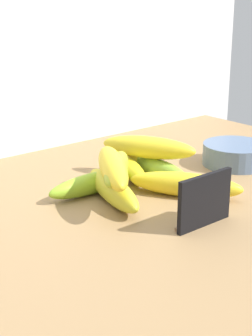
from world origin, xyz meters
TOP-DOWN VIEW (x-y plane):
  - counter_top at (0.00, 0.00)cm, footprint 110.00×76.00cm
  - back_wall at (0.00, 39.00)cm, footprint 130.00×2.00cm
  - chalkboard_sign at (-1.98, -13.29)cm, footprint 11.00×1.80cm
  - fruit_bowl at (25.55, 3.06)cm, footprint 13.48×13.48cm
  - banana_0 at (7.81, 8.11)cm, footprint 4.43×15.42cm
  - banana_1 at (10.91, 15.57)cm, footprint 18.86×11.01cm
  - banana_2 at (-7.20, 8.83)cm, footprint 17.92×3.78cm
  - banana_3 at (3.88, 11.86)cm, footprint 10.38×19.04cm
  - banana_4 at (-6.65, 3.46)cm, footprint 9.89×20.27cm
  - banana_5 at (4.75, -2.84)cm, footprint 14.76×19.19cm
  - banana_6 at (-7.19, 2.73)cm, footprint 14.24×19.68cm
  - banana_7 at (6.94, 9.44)cm, footprint 13.13×18.39cm
  - banana_8 at (-6.62, 2.41)cm, footprint 14.55×14.25cm

SIDE VIEW (x-z plane):
  - counter_top at x=0.00cm, z-range 0.00..3.00cm
  - banana_0 at x=7.81cm, z-range 3.00..6.65cm
  - banana_3 at x=3.88cm, z-range 3.00..6.67cm
  - banana_2 at x=-7.20cm, z-range 3.00..6.78cm
  - banana_1 at x=10.91cm, z-range 3.00..7.12cm
  - banana_5 at x=4.75cm, z-range 3.00..7.33cm
  - banana_4 at x=-6.65cm, z-range 3.00..7.39cm
  - fruit_bowl at x=25.55cm, z-range 3.00..7.47cm
  - chalkboard_sign at x=-1.98cm, z-range 2.66..11.06cm
  - banana_7 at x=6.94cm, z-range 6.65..10.98cm
  - banana_8 at x=-6.62cm, z-range 7.39..11.05cm
  - banana_6 at x=-7.19cm, z-range 7.39..11.72cm
  - back_wall at x=0.00cm, z-range 0.00..70.00cm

